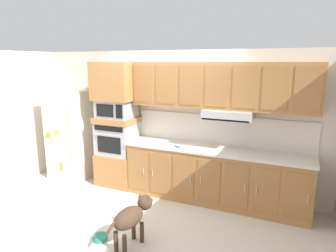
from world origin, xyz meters
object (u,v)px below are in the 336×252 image
object	(u,v)px
dog	(132,216)
microwave	(117,109)
refrigerator	(72,134)
dog_food_bowl	(100,237)
built_in_oven	(118,138)
screwdriver	(177,146)

from	to	relation	value
dog	microwave	bearing A→B (deg)	47.72
refrigerator	dog_food_bowl	size ratio (longest dim) A/B	8.80
refrigerator	microwave	xyz separation A→B (m)	(1.05, 0.07, 0.58)
dog	built_in_oven	bearing A→B (deg)	47.72
refrigerator	dog_food_bowl	xyz separation A→B (m)	(1.86, -1.63, -0.85)
built_in_oven	dog_food_bowl	world-z (taller)	built_in_oven
refrigerator	dog_food_bowl	bearing A→B (deg)	-41.18
built_in_oven	dog	distance (m)	2.09
refrigerator	dog_food_bowl	distance (m)	2.62
microwave	screwdriver	world-z (taller)	microwave
dog	dog_food_bowl	bearing A→B (deg)	112.11
refrigerator	microwave	world-z (taller)	refrigerator
dog	dog_food_bowl	world-z (taller)	dog
dog_food_bowl	refrigerator	bearing A→B (deg)	138.82
screwdriver	dog_food_bowl	distance (m)	1.83
built_in_oven	dog_food_bowl	xyz separation A→B (m)	(0.81, -1.70, -0.87)
microwave	dog_food_bowl	world-z (taller)	microwave
microwave	dog	xyz separation A→B (m)	(1.25, -1.60, -1.06)
built_in_oven	dog_food_bowl	distance (m)	2.07
microwave	dog	size ratio (longest dim) A/B	0.75
built_in_oven	dog_food_bowl	size ratio (longest dim) A/B	3.50
dog	dog_food_bowl	xyz separation A→B (m)	(-0.44, -0.10, -0.37)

